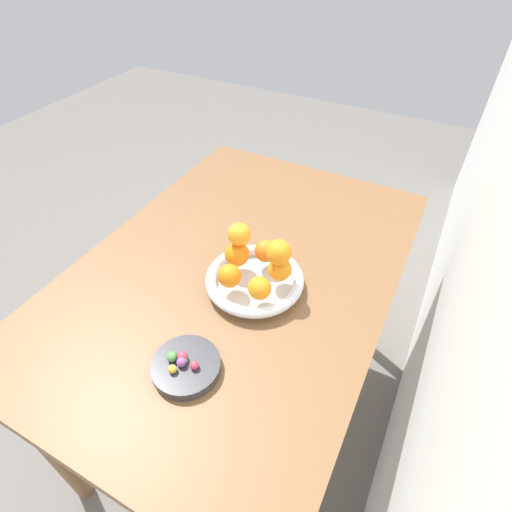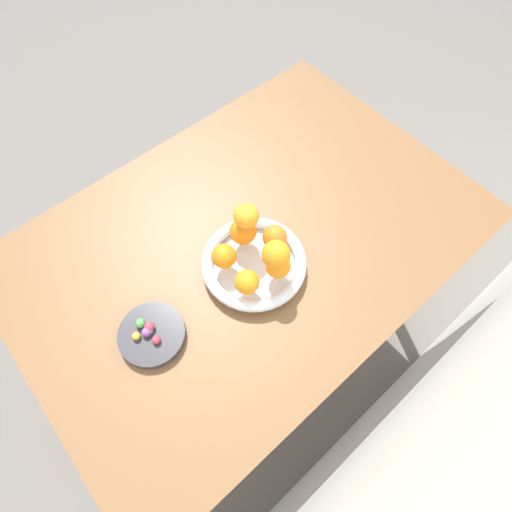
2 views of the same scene
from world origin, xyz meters
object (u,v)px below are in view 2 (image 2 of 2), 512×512
at_px(orange_1, 278,266).
at_px(candy_ball_0, 146,332).
at_px(dining_table, 249,254).
at_px(fruit_bowl, 254,263).
at_px(orange_2, 275,237).
at_px(candy_ball_5, 156,340).
at_px(candy_ball_2, 150,331).
at_px(candy_ball_3, 140,323).
at_px(candy_ball_1, 149,327).
at_px(orange_4, 224,256).
at_px(candy_dish, 152,335).
at_px(orange_0, 247,282).
at_px(orange_3, 243,231).
at_px(candy_ball_4, 136,336).
at_px(orange_6, 276,254).
at_px(orange_5, 246,216).

relative_size(orange_1, candy_ball_0, 2.79).
relative_size(dining_table, fruit_bowl, 4.68).
distance_m(orange_2, candy_ball_5, 0.33).
relative_size(candy_ball_2, candy_ball_3, 0.68).
bearing_deg(candy_ball_2, fruit_bowl, 176.12).
relative_size(candy_ball_1, candy_ball_5, 1.22).
bearing_deg(candy_ball_2, orange_4, -174.99).
relative_size(candy_dish, candy_ball_2, 9.69).
xyz_separation_m(orange_1, candy_ball_1, (0.28, -0.08, -0.04)).
bearing_deg(candy_ball_5, orange_0, 170.65).
distance_m(candy_ball_1, candy_ball_3, 0.02).
distance_m(orange_3, candy_ball_0, 0.29).
relative_size(orange_3, candy_ball_4, 3.53).
relative_size(orange_1, orange_6, 0.95).
relative_size(orange_3, candy_ball_0, 3.05).
distance_m(orange_6, candy_ball_3, 0.31).
height_order(candy_ball_3, candy_ball_5, candy_ball_3).
bearing_deg(dining_table, candy_ball_4, 7.83).
distance_m(orange_2, candy_ball_1, 0.32).
bearing_deg(fruit_bowl, orange_6, 103.14).
height_order(orange_1, candy_ball_2, orange_1).
bearing_deg(dining_table, fruit_bowl, 59.16).
distance_m(candy_ball_4, candy_ball_5, 0.04).
relative_size(dining_table, candy_ball_4, 64.37).
bearing_deg(orange_0, orange_1, 168.82).
distance_m(orange_4, orange_5, 0.10).
xyz_separation_m(orange_5, candy_ball_1, (0.28, 0.03, -0.09)).
bearing_deg(candy_ball_2, orange_6, 165.53).
bearing_deg(orange_4, orange_1, 127.96).
relative_size(orange_0, orange_4, 0.97).
xyz_separation_m(dining_table, orange_2, (-0.02, 0.07, 0.16)).
xyz_separation_m(orange_4, orange_5, (-0.08, -0.02, 0.06)).
distance_m(orange_0, candy_ball_1, 0.22).
distance_m(orange_5, candy_ball_1, 0.30).
bearing_deg(dining_table, orange_2, 104.23).
bearing_deg(orange_0, orange_3, -126.16).
bearing_deg(candy_ball_3, candy_ball_0, 87.48).
height_order(orange_0, candy_ball_3, orange_0).
xyz_separation_m(orange_2, candy_ball_5, (0.32, 0.01, -0.04)).
bearing_deg(candy_ball_1, candy_dish, 61.89).
xyz_separation_m(orange_2, candy_ball_4, (0.35, -0.03, -0.04)).
bearing_deg(candy_ball_2, candy_ball_4, -17.93).
relative_size(orange_5, candy_ball_5, 3.14).
distance_m(candy_ball_0, candy_ball_3, 0.02).
xyz_separation_m(orange_1, orange_4, (0.07, -0.09, -0.00)).
xyz_separation_m(dining_table, candy_ball_3, (0.31, 0.03, 0.12)).
bearing_deg(candy_ball_3, fruit_bowl, 171.00).
xyz_separation_m(dining_table, orange_5, (0.02, 0.02, 0.22)).
height_order(orange_3, candy_ball_1, orange_3).
bearing_deg(candy_ball_3, orange_4, 178.35).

